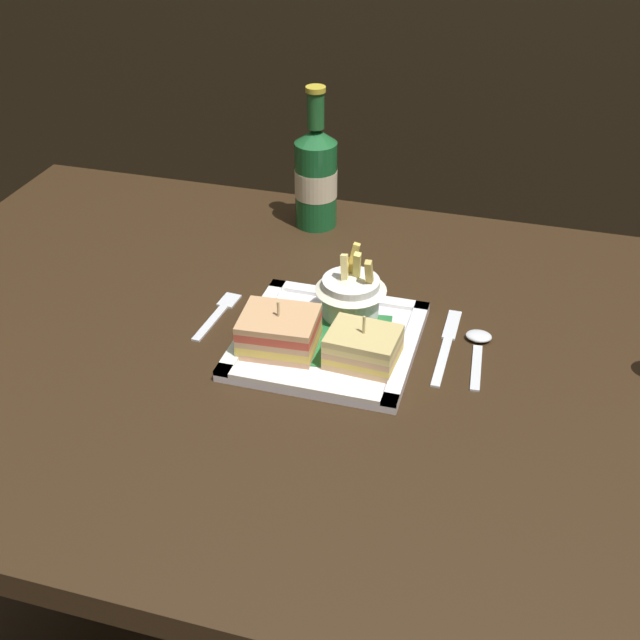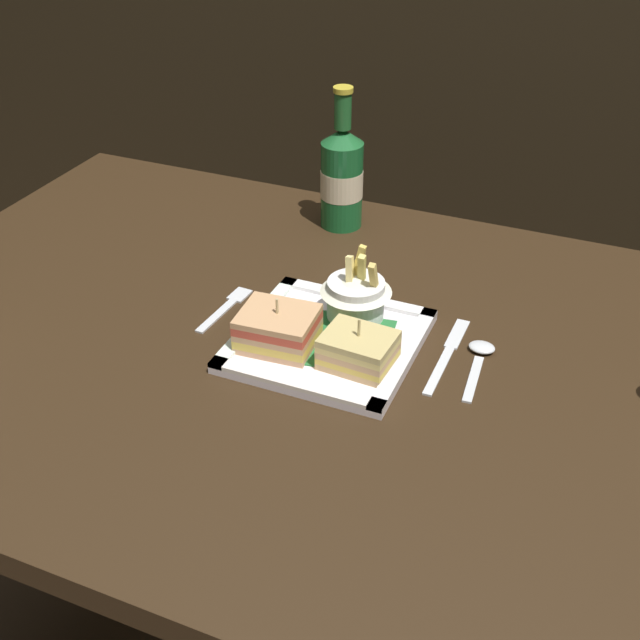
{
  "view_description": "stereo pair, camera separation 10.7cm",
  "coord_description": "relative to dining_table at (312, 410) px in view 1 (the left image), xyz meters",
  "views": [
    {
      "loc": [
        0.26,
        -0.85,
        1.38
      ],
      "look_at": [
        0.01,
        0.0,
        0.79
      ],
      "focal_mm": 45.76,
      "sensor_mm": 36.0,
      "label": 1
    },
    {
      "loc": [
        0.36,
        -0.81,
        1.38
      ],
      "look_at": [
        0.01,
        0.0,
        0.79
      ],
      "focal_mm": 45.76,
      "sensor_mm": 36.0,
      "label": 2
    }
  ],
  "objects": [
    {
      "name": "fork",
      "position": [
        -0.15,
        0.04,
        0.11
      ],
      "size": [
        0.03,
        0.13,
        0.0
      ],
      "color": "silver",
      "rests_on": "dining_table"
    },
    {
      "name": "square_plate",
      "position": [
        0.02,
        0.01,
        0.12
      ],
      "size": [
        0.23,
        0.23,
        0.02
      ],
      "color": "white",
      "rests_on": "dining_table"
    },
    {
      "name": "dining_table",
      "position": [
        0.0,
        0.0,
        0.0
      ],
      "size": [
        1.32,
        0.89,
        0.75
      ],
      "color": "#2F1F11",
      "rests_on": "ground_plane"
    },
    {
      "name": "spoon",
      "position": [
        0.21,
        0.06,
        0.12
      ],
      "size": [
        0.04,
        0.13,
        0.01
      ],
      "color": "silver",
      "rests_on": "dining_table"
    },
    {
      "name": "beer_bottle",
      "position": [
        -0.09,
        0.34,
        0.2
      ],
      "size": [
        0.07,
        0.07,
        0.24
      ],
      "color": "#185B2A",
      "rests_on": "dining_table"
    },
    {
      "name": "fries_cup",
      "position": [
        0.03,
        0.07,
        0.16
      ],
      "size": [
        0.1,
        0.1,
        0.11
      ],
      "color": "silver",
      "rests_on": "square_plate"
    },
    {
      "name": "sandwich_half_left",
      "position": [
        -0.04,
        -0.03,
        0.15
      ],
      "size": [
        0.1,
        0.09,
        0.07
      ],
      "color": "tan",
      "rests_on": "square_plate"
    },
    {
      "name": "knife",
      "position": [
        0.17,
        0.05,
        0.11
      ],
      "size": [
        0.02,
        0.18,
        0.0
      ],
      "color": "silver",
      "rests_on": "dining_table"
    },
    {
      "name": "sandwich_half_right",
      "position": [
        0.08,
        -0.03,
        0.14
      ],
      "size": [
        0.09,
        0.08,
        0.07
      ],
      "color": "tan",
      "rests_on": "square_plate"
    }
  ]
}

